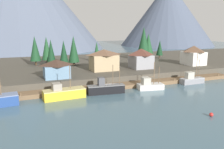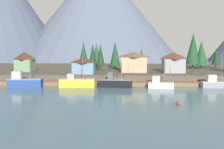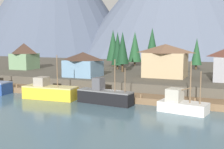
{
  "view_description": "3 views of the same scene",
  "coord_description": "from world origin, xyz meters",
  "px_view_note": "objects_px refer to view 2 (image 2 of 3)",
  "views": [
    {
      "loc": [
        -19.38,
        -50.99,
        15.22
      ],
      "look_at": [
        1.57,
        1.08,
        3.9
      ],
      "focal_mm": 36.67,
      "sensor_mm": 36.0,
      "label": 1
    },
    {
      "loc": [
        1.11,
        -69.7,
        10.36
      ],
      "look_at": [
        -2.11,
        3.3,
        2.85
      ],
      "focal_mm": 42.14,
      "sensor_mm": 36.0,
      "label": 2
    },
    {
      "loc": [
        17.07,
        -40.83,
        9.66
      ],
      "look_at": [
        -2.16,
        3.46,
        3.92
      ],
      "focal_mm": 45.98,
      "sensor_mm": 36.0,
      "label": 3
    }
  ],
  "objects_px": {
    "house_blue": "(84,65)",
    "conifer_mid_left": "(193,49)",
    "fishing_boat_black": "(115,83)",
    "fishing_boat_blue": "(24,82)",
    "conifer_near_right": "(100,55)",
    "house_green": "(25,61)",
    "conifer_near_left": "(201,53)",
    "conifer_centre": "(115,53)",
    "house_grey": "(173,62)",
    "fishing_boat_yellow": "(77,82)",
    "conifer_back_left": "(93,55)",
    "conifer_far_right": "(141,56)",
    "house_tan": "(134,62)",
    "fishing_boat_grey": "(215,83)",
    "conifer_mid_right": "(84,53)",
    "channel_buoy": "(178,103)",
    "conifer_far_left": "(216,56)",
    "fishing_boat_white": "(160,84)",
    "conifer_back_right": "(96,54)"
  },
  "relations": [
    {
      "from": "conifer_near_left",
      "to": "conifer_centre",
      "type": "xyz_separation_m",
      "value": [
        -33.19,
        -5.5,
        -0.23
      ]
    },
    {
      "from": "conifer_centre",
      "to": "conifer_far_right",
      "type": "xyz_separation_m",
      "value": [
        10.03,
        4.82,
        -1.27
      ]
    },
    {
      "from": "house_blue",
      "to": "conifer_near_left",
      "type": "xyz_separation_m",
      "value": [
        42.04,
        24.34,
        3.42
      ]
    },
    {
      "from": "house_grey",
      "to": "fishing_boat_yellow",
      "type": "bearing_deg",
      "value": -150.75
    },
    {
      "from": "conifer_mid_left",
      "to": "conifer_back_left",
      "type": "xyz_separation_m",
      "value": [
        -37.22,
        -5.24,
        -2.29
      ]
    },
    {
      "from": "fishing_boat_grey",
      "to": "conifer_mid_right",
      "type": "distance_m",
      "value": 52.43
    },
    {
      "from": "conifer_near_right",
      "to": "conifer_back_left",
      "type": "xyz_separation_m",
      "value": [
        -3.24,
        4.9,
        -0.3
      ]
    },
    {
      "from": "fishing_boat_black",
      "to": "fishing_boat_white",
      "type": "bearing_deg",
      "value": 3.27
    },
    {
      "from": "house_green",
      "to": "house_grey",
      "type": "relative_size",
      "value": 0.96
    },
    {
      "from": "fishing_boat_grey",
      "to": "conifer_far_right",
      "type": "relative_size",
      "value": 1.12
    },
    {
      "from": "conifer_back_right",
      "to": "fishing_boat_yellow",
      "type": "bearing_deg",
      "value": -91.56
    },
    {
      "from": "fishing_boat_blue",
      "to": "conifer_mid_left",
      "type": "height_order",
      "value": "conifer_mid_left"
    },
    {
      "from": "house_green",
      "to": "conifer_near_left",
      "type": "relative_size",
      "value": 0.61
    },
    {
      "from": "house_green",
      "to": "conifer_near_right",
      "type": "height_order",
      "value": "conifer_near_right"
    },
    {
      "from": "fishing_boat_blue",
      "to": "conifer_near_right",
      "type": "relative_size",
      "value": 0.98
    },
    {
      "from": "house_tan",
      "to": "conifer_centre",
      "type": "relative_size",
      "value": 0.82
    },
    {
      "from": "conifer_centre",
      "to": "conifer_far_left",
      "type": "bearing_deg",
      "value": 7.76
    },
    {
      "from": "house_tan",
      "to": "fishing_boat_grey",
      "type": "bearing_deg",
      "value": -38.09
    },
    {
      "from": "conifer_mid_left",
      "to": "conifer_far_right",
      "type": "bearing_deg",
      "value": 173.02
    },
    {
      "from": "conifer_far_left",
      "to": "house_blue",
      "type": "bearing_deg",
      "value": -153.14
    },
    {
      "from": "fishing_boat_yellow",
      "to": "house_green",
      "type": "height_order",
      "value": "house_green"
    },
    {
      "from": "fishing_boat_blue",
      "to": "conifer_far_left",
      "type": "height_order",
      "value": "conifer_far_left"
    },
    {
      "from": "fishing_boat_yellow",
      "to": "conifer_far_left",
      "type": "relative_size",
      "value": 1.19
    },
    {
      "from": "house_grey",
      "to": "conifer_back_left",
      "type": "relative_size",
      "value": 0.73
    },
    {
      "from": "conifer_far_right",
      "to": "channel_buoy",
      "type": "bearing_deg",
      "value": -86.82
    },
    {
      "from": "fishing_boat_black",
      "to": "house_blue",
      "type": "distance_m",
      "value": 14.97
    },
    {
      "from": "conifer_mid_left",
      "to": "conifer_far_left",
      "type": "xyz_separation_m",
      "value": [
        9.64,
        2.82,
        -2.94
      ]
    },
    {
      "from": "house_blue",
      "to": "conifer_mid_left",
      "type": "xyz_separation_m",
      "value": [
        38.03,
        21.32,
        5.0
      ]
    },
    {
      "from": "conifer_mid_right",
      "to": "conifer_centre",
      "type": "height_order",
      "value": "conifer_centre"
    },
    {
      "from": "fishing_boat_black",
      "to": "fishing_boat_blue",
      "type": "bearing_deg",
      "value": -173.38
    },
    {
      "from": "conifer_mid_right",
      "to": "conifer_far_right",
      "type": "bearing_deg",
      "value": 0.19
    },
    {
      "from": "conifer_mid_left",
      "to": "house_blue",
      "type": "bearing_deg",
      "value": -150.72
    },
    {
      "from": "house_tan",
      "to": "fishing_boat_blue",
      "type": "bearing_deg",
      "value": -150.25
    },
    {
      "from": "fishing_boat_black",
      "to": "conifer_back_right",
      "type": "height_order",
      "value": "conifer_back_right"
    },
    {
      "from": "fishing_boat_blue",
      "to": "fishing_boat_yellow",
      "type": "bearing_deg",
      "value": -4.14
    },
    {
      "from": "house_blue",
      "to": "house_grey",
      "type": "distance_m",
      "value": 28.06
    },
    {
      "from": "conifer_far_left",
      "to": "conifer_back_right",
      "type": "bearing_deg",
      "value": 173.8
    },
    {
      "from": "house_grey",
      "to": "conifer_centre",
      "type": "distance_m",
      "value": 23.74
    },
    {
      "from": "conifer_mid_right",
      "to": "conifer_back_right",
      "type": "distance_m",
      "value": 7.22
    },
    {
      "from": "fishing_boat_black",
      "to": "conifer_centre",
      "type": "relative_size",
      "value": 0.88
    },
    {
      "from": "house_grey",
      "to": "conifer_near_right",
      "type": "xyz_separation_m",
      "value": [
        -23.62,
        6.59,
        2.2
      ]
    },
    {
      "from": "house_green",
      "to": "conifer_far_right",
      "type": "bearing_deg",
      "value": 22.44
    },
    {
      "from": "conifer_mid_right",
      "to": "conifer_centre",
      "type": "distance_m",
      "value": 13.37
    },
    {
      "from": "fishing_boat_yellow",
      "to": "fishing_boat_grey",
      "type": "xyz_separation_m",
      "value": [
        35.88,
        0.67,
        -0.11
      ]
    },
    {
      "from": "fishing_boat_yellow",
      "to": "house_green",
      "type": "relative_size",
      "value": 1.43
    },
    {
      "from": "conifer_back_left",
      "to": "conifer_far_left",
      "type": "distance_m",
      "value": 47.55
    },
    {
      "from": "conifer_centre",
      "to": "conifer_mid_left",
      "type": "bearing_deg",
      "value": 4.85
    },
    {
      "from": "conifer_near_left",
      "to": "conifer_far_left",
      "type": "bearing_deg",
      "value": -2.09
    },
    {
      "from": "house_green",
      "to": "conifer_back_right",
      "type": "height_order",
      "value": "conifer_back_right"
    },
    {
      "from": "house_blue",
      "to": "fishing_boat_grey",
      "type": "bearing_deg",
      "value": -16.26
    }
  ]
}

